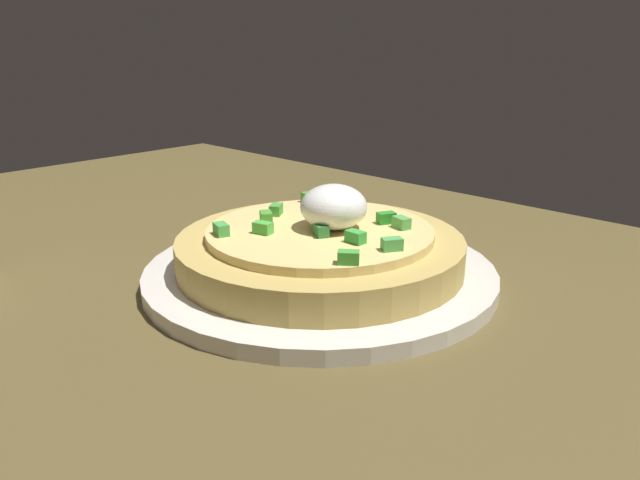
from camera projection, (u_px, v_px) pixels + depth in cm
name	position (u px, v px, depth cm)	size (l,w,h in cm)	color
dining_table	(155.00, 330.00, 40.44)	(101.42, 82.05, 2.29)	brown
plate	(320.00, 273.00, 45.27)	(25.10, 25.10, 1.07)	silver
pizza	(321.00, 246.00, 44.62)	(20.38, 20.38, 6.00)	tan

